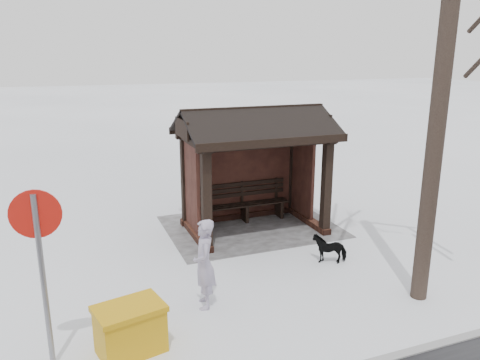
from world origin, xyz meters
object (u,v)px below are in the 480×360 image
(dog, at_px, (330,248))
(pedestrian, at_px, (204,264))
(bus_shelter, at_px, (252,144))
(road_sign, at_px, (39,244))
(grit_bin, at_px, (130,329))

(dog, bearing_deg, pedestrian, -51.14)
(bus_shelter, bearing_deg, road_sign, 40.62)
(bus_shelter, distance_m, road_sign, 6.22)
(grit_bin, distance_m, road_sign, 1.83)
(bus_shelter, height_order, pedestrian, bus_shelter)
(grit_bin, relative_size, road_sign, 0.42)
(pedestrian, bearing_deg, road_sign, -61.57)
(pedestrian, relative_size, road_sign, 0.61)
(pedestrian, distance_m, grit_bin, 1.70)
(dog, bearing_deg, bus_shelter, -138.42)
(bus_shelter, relative_size, pedestrian, 2.26)
(pedestrian, bearing_deg, bus_shelter, 156.71)
(bus_shelter, xyz_separation_m, pedestrian, (2.22, 3.26, -1.37))
(dog, relative_size, road_sign, 0.27)
(road_sign, bearing_deg, dog, -157.93)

